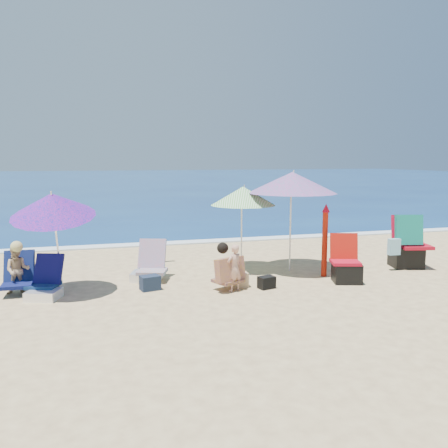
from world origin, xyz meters
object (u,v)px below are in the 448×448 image
object	(u,v)px
person_center	(231,268)
person_left	(18,270)
chair_navy	(45,286)
camp_chair_right	(407,248)
chair_rainbow	(149,270)
furled_umbrella	(325,237)
umbrella_blue	(52,205)
umbrella_striped	(243,196)
umbrella_turquoise	(292,183)
camp_chair_left	(346,268)

from	to	relation	value
person_center	person_left	world-z (taller)	person_left
chair_navy	camp_chair_right	distance (m)	7.32
person_left	chair_rainbow	bearing A→B (deg)	7.69
person_left	furled_umbrella	bearing A→B (deg)	-3.67
furled_umbrella	camp_chair_right	world-z (taller)	furled_umbrella
umbrella_blue	camp_chair_right	distance (m)	7.22
camp_chair_right	person_center	bearing A→B (deg)	-170.59
umbrella_striped	chair_rainbow	world-z (taller)	umbrella_striped
umbrella_blue	person_center	xyz separation A→B (m)	(2.97, -0.56, -1.15)
furled_umbrella	person_center	distance (m)	2.17
umbrella_turquoise	furled_umbrella	bearing A→B (deg)	-53.80
camp_chair_left	camp_chair_right	bearing A→B (deg)	20.93
furled_umbrella	umbrella_turquoise	bearing A→B (deg)	126.20
umbrella_striped	camp_chair_right	world-z (taller)	umbrella_striped
chair_navy	camp_chair_right	bearing A→B (deg)	1.44
furled_umbrella	chair_rainbow	world-z (taller)	furled_umbrella
furled_umbrella	camp_chair_right	bearing A→B (deg)	5.85
umbrella_turquoise	chair_rainbow	world-z (taller)	umbrella_turquoise
chair_navy	chair_rainbow	size ratio (longest dim) A/B	1.02
umbrella_blue	camp_chair_right	bearing A→B (deg)	1.07
umbrella_blue	camp_chair_right	size ratio (longest dim) A/B	1.63
chair_rainbow	person_left	size ratio (longest dim) A/B	0.91
umbrella_striped	furled_umbrella	xyz separation A→B (m)	(1.41, -0.93, -0.77)
furled_umbrella	chair_rainbow	distance (m)	3.51
camp_chair_right	person_left	world-z (taller)	camp_chair_right
chair_navy	furled_umbrella	bearing A→B (deg)	-0.32
umbrella_blue	camp_chair_left	size ratio (longest dim) A/B	2.09
umbrella_turquoise	chair_navy	xyz separation A→B (m)	(-4.78, -0.59, -1.66)
camp_chair_left	camp_chair_right	distance (m)	2.02
chair_navy	camp_chair_right	size ratio (longest dim) A/B	0.73
person_center	camp_chair_left	bearing A→B (deg)	-0.79
chair_rainbow	person_center	size ratio (longest dim) A/B	0.99
camp_chair_right	umbrella_blue	bearing A→B (deg)	-178.93
furled_umbrella	camp_chair_left	world-z (taller)	furled_umbrella
umbrella_striped	chair_navy	distance (m)	4.17
furled_umbrella	umbrella_striped	bearing A→B (deg)	146.55
camp_chair_left	person_center	size ratio (longest dim) A/B	1.07
person_center	person_left	size ratio (longest dim) A/B	0.91
chair_rainbow	person_center	distance (m)	1.76
camp_chair_right	umbrella_striped	bearing A→B (deg)	168.40
umbrella_striped	umbrella_blue	size ratio (longest dim) A/B	0.94
umbrella_turquoise	umbrella_blue	bearing A→B (deg)	-173.36
umbrella_striped	person_center	world-z (taller)	umbrella_striped
camp_chair_left	camp_chair_right	xyz separation A→B (m)	(1.88, 0.72, 0.15)
camp_chair_right	furled_umbrella	bearing A→B (deg)	-174.15
person_left	camp_chair_right	bearing A→B (deg)	-1.12
camp_chair_left	person_center	world-z (taller)	camp_chair_left
furled_umbrella	chair_navy	bearing A→B (deg)	179.68
chair_navy	camp_chair_left	size ratio (longest dim) A/B	0.94
camp_chair_left	camp_chair_right	world-z (taller)	camp_chair_right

